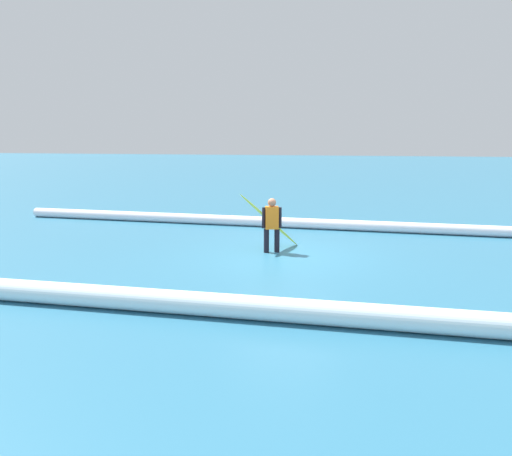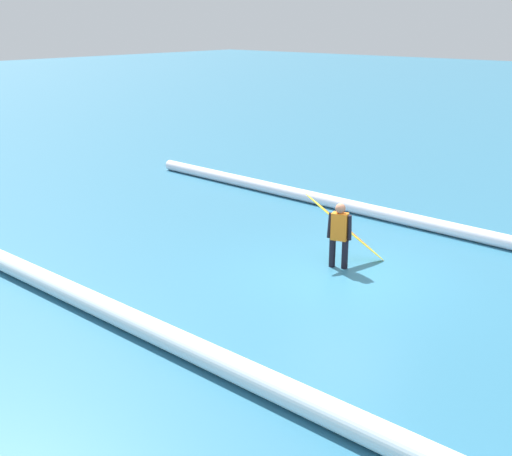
% 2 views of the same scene
% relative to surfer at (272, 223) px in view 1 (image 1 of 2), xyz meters
% --- Properties ---
extents(ground_plane, '(147.10, 147.10, 0.00)m').
position_rel_surfer_xyz_m(ground_plane, '(-0.38, 0.23, -0.80)').
color(ground_plane, '#2B6785').
extents(surfer, '(0.50, 0.30, 1.44)m').
position_rel_surfer_xyz_m(surfer, '(0.00, 0.00, 0.00)').
color(surfer, black).
rests_on(surfer, ground_plane).
extents(surfboard, '(1.57, 1.40, 1.58)m').
position_rel_surfer_xyz_m(surfboard, '(0.14, -0.42, -0.02)').
color(surfboard, yellow).
rests_on(surfboard, ground_plane).
extents(wave_crest_foreground, '(23.23, 0.90, 0.34)m').
position_rel_surfer_xyz_m(wave_crest_foreground, '(-1.69, -3.60, -0.63)').
color(wave_crest_foreground, white).
rests_on(wave_crest_foreground, ground_plane).
extents(wave_crest_midground, '(22.61, 0.57, 0.41)m').
position_rel_surfer_xyz_m(wave_crest_midground, '(-0.19, 4.83, -0.60)').
color(wave_crest_midground, white).
rests_on(wave_crest_midground, ground_plane).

